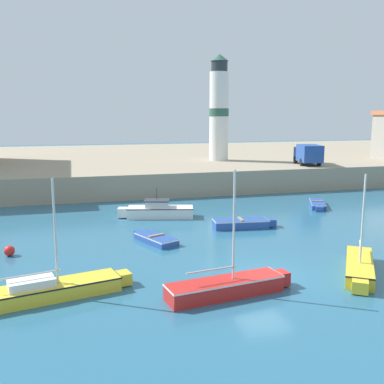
{
  "coord_description": "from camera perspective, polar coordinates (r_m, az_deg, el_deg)",
  "views": [
    {
      "loc": [
        -8.92,
        -19.57,
        7.97
      ],
      "look_at": [
        -0.18,
        13.06,
        2.0
      ],
      "focal_mm": 42.0,
      "sensor_mm": 36.0,
      "label": 1
    }
  ],
  "objects": [
    {
      "name": "mooring_buoy",
      "position": [
        27.53,
        -22.18,
        -6.93
      ],
      "size": [
        0.59,
        0.59,
        0.59
      ],
      "primitive_type": "sphere",
      "color": "red",
      "rests_on": "ground"
    },
    {
      "name": "quay_seawall",
      "position": [
        61.62,
        -6.59,
        3.63
      ],
      "size": [
        120.0,
        40.0,
        2.37
      ],
      "primitive_type": "cube",
      "color": "gray",
      "rests_on": "ground"
    },
    {
      "name": "sailboat_yellow_2",
      "position": [
        24.27,
        20.49,
        -8.86
      ],
      "size": [
        4.01,
        5.21,
        5.08
      ],
      "color": "yellow",
      "rests_on": "ground"
    },
    {
      "name": "dinghy_blue_8",
      "position": [
        31.78,
        6.44,
        -3.96
      ],
      "size": [
        4.51,
        1.78,
        0.68
      ],
      "color": "#284C9E",
      "rests_on": "ground"
    },
    {
      "name": "motorboat_white_4",
      "position": [
        34.73,
        -4.35,
        -2.38
      ],
      "size": [
        5.93,
        2.85,
        2.28
      ],
      "color": "white",
      "rests_on": "ground"
    },
    {
      "name": "sailboat_red_5",
      "position": [
        20.32,
        4.55,
        -11.82
      ],
      "size": [
        6.03,
        2.14,
        5.6
      ],
      "color": "red",
      "rests_on": "ground"
    },
    {
      "name": "dinghy_blue_3",
      "position": [
        28.3,
        -4.72,
        -5.89
      ],
      "size": [
        2.45,
        3.78,
        0.49
      ],
      "color": "#284C9E",
      "rests_on": "ground"
    },
    {
      "name": "lighthouse",
      "position": [
        53.68,
        3.44,
        10.38
      ],
      "size": [
        2.3,
        2.3,
        12.29
      ],
      "color": "silver",
      "rests_on": "quay_seawall"
    },
    {
      "name": "sailboat_yellow_6",
      "position": [
        20.89,
        -17.71,
        -11.69
      ],
      "size": [
        7.02,
        2.87,
        5.27
      ],
      "color": "yellow",
      "rests_on": "ground"
    },
    {
      "name": "truck_on_quay",
      "position": [
        50.59,
        14.53,
        4.73
      ],
      "size": [
        2.92,
        4.63,
        2.2
      ],
      "color": "#234793",
      "rests_on": "quay_seawall"
    },
    {
      "name": "ground_plane",
      "position": [
        22.94,
        9.06,
        -10.44
      ],
      "size": [
        200.0,
        200.0,
        0.0
      ],
      "primitive_type": "plane",
      "color": "#28607F"
    },
    {
      "name": "dinghy_blue_0",
      "position": [
        40.04,
        15.66,
        -1.47
      ],
      "size": [
        2.55,
        3.99,
        0.53
      ],
      "color": "#284C9E",
      "rests_on": "ground"
    }
  ]
}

